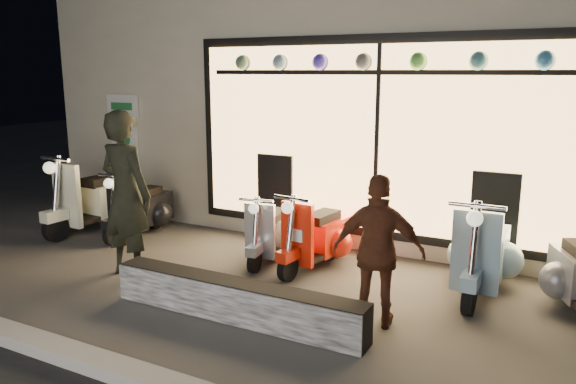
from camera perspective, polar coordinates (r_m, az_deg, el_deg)
name	(u,v)px	position (r m, az deg, el deg)	size (l,w,h in m)	color
ground	(247,292)	(6.38, -4.18, -10.10)	(40.00, 40.00, 0.00)	#383533
kerb	(115,369)	(4.95, -17.14, -16.84)	(40.00, 0.25, 0.12)	slate
shop_building	(392,89)	(10.46, 10.52, 10.27)	(10.20, 6.23, 4.20)	beige
graffiti_barrier	(236,300)	(5.66, -5.33, -10.92)	(2.75, 0.28, 0.40)	black
scooter_silver	(273,231)	(7.41, -1.52, -4.01)	(0.50, 1.23, 0.87)	black
scooter_red	(320,236)	(7.10, 3.22, -4.44)	(0.53, 1.35, 0.96)	black
scooter_black	(144,208)	(8.78, -14.45, -1.56)	(0.48, 1.35, 0.97)	black
scooter_cream	(102,199)	(9.20, -18.42, -0.65)	(0.58, 1.64, 1.17)	black
scooter_blue	(483,251)	(6.69, 19.22, -5.73)	(0.49, 1.51, 1.09)	black
man	(126,195)	(6.87, -16.14, -0.25)	(0.73, 0.48, 1.99)	black
woman	(379,252)	(5.40, 9.19, -6.03)	(0.87, 0.36, 1.49)	brown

